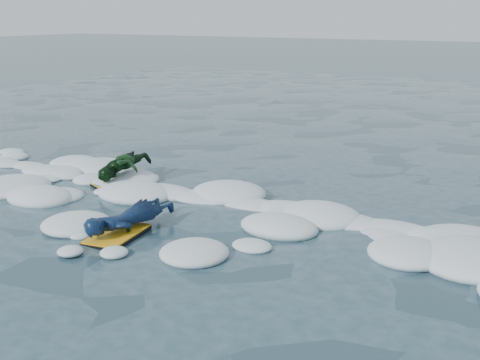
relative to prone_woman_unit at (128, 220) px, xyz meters
name	(u,v)px	position (x,y,z in m)	size (l,w,h in m)	color
ground	(192,237)	(0.80, 0.30, -0.18)	(120.00, 120.00, 0.00)	#1C3645
foam_band	(233,214)	(0.80, 1.33, -0.18)	(12.00, 3.10, 0.30)	white
prone_woman_unit	(128,220)	(0.00, 0.00, 0.00)	(0.65, 1.47, 0.36)	black
prone_child_unit	(124,169)	(-1.63, 1.86, 0.06)	(0.74, 1.29, 0.47)	black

